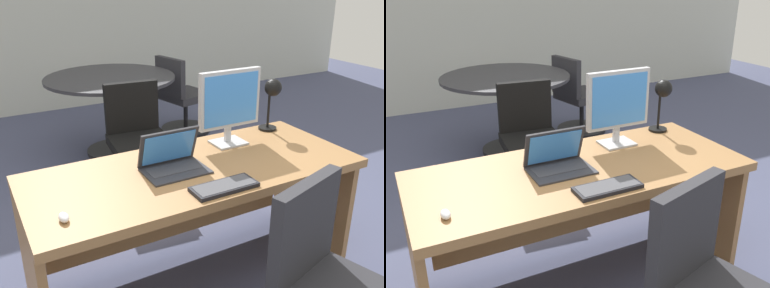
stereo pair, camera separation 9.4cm
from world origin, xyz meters
The scene contains 10 objects.
ground centered at (0.00, 1.50, 0.00)m, with size 12.00×12.00×0.00m, color #474C6B.
desk centered at (0.00, 0.04, 0.55)m, with size 1.80×0.75×0.73m.
monitor centered at (0.34, 0.20, 0.99)m, with size 0.41×0.16×0.45m.
laptop centered at (-0.12, 0.05, 0.79)m, with size 0.33×0.23×0.21m.
keyboard centered at (0.00, -0.28, 0.74)m, with size 0.33×0.13×0.02m.
mouse centered at (-0.74, -0.19, 0.75)m, with size 0.04×0.08×0.03m.
desk_lamp centered at (0.71, 0.26, 0.98)m, with size 0.12×0.14×0.34m.
meeting_table centered at (0.24, 2.07, 0.59)m, with size 1.24×1.24×0.78m.
meeting_chair_near centered at (0.15, 1.18, 0.37)m, with size 0.56×0.56×0.89m.
meeting_chair_far centered at (1.11, 2.27, 0.36)m, with size 0.57×0.56×0.86m.
Camera 1 is at (-1.02, -1.79, 1.69)m, focal length 39.82 mm.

